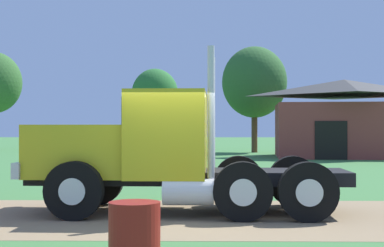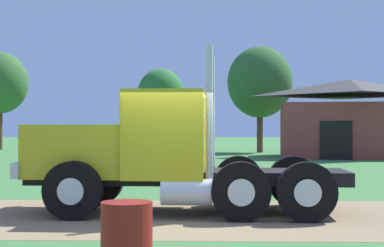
% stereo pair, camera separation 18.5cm
% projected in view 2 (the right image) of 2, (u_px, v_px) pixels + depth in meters
% --- Properties ---
extents(ground_plane, '(200.00, 200.00, 0.00)m').
position_uv_depth(ground_plane, '(179.00, 217.00, 11.82)').
color(ground_plane, '#3F773C').
extents(dirt_track, '(120.00, 5.17, 0.01)m').
position_uv_depth(dirt_track, '(179.00, 216.00, 11.82)').
color(dirt_track, '#8D7554').
rests_on(dirt_track, ground_plane).
extents(truck_foreground_white, '(6.87, 2.84, 3.43)m').
position_uv_depth(truck_foreground_white, '(153.00, 154.00, 12.44)').
color(truck_foreground_white, black).
rests_on(truck_foreground_white, ground_plane).
extents(steel_barrel, '(0.61, 0.61, 0.93)m').
position_uv_depth(steel_barrel, '(127.00, 241.00, 6.84)').
color(steel_barrel, maroon).
rests_on(steel_barrel, ground_plane).
extents(shed_building, '(9.26, 7.47, 4.80)m').
position_uv_depth(shed_building, '(350.00, 120.00, 35.77)').
color(shed_building, brown).
rests_on(shed_building, ground_plane).
extents(tree_left, '(4.60, 4.60, 8.07)m').
position_uv_depth(tree_left, '(0.00, 83.00, 48.03)').
color(tree_left, '#513823').
rests_on(tree_left, ground_plane).
extents(tree_mid, '(4.18, 4.18, 7.12)m').
position_uv_depth(tree_mid, '(161.00, 95.00, 52.11)').
color(tree_mid, '#513823').
rests_on(tree_mid, ground_plane).
extents(tree_right, '(4.77, 4.77, 7.80)m').
position_uv_depth(tree_right, '(260.00, 82.00, 42.68)').
color(tree_right, '#513823').
rests_on(tree_right, ground_plane).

